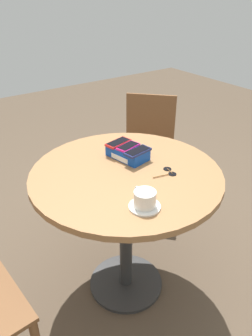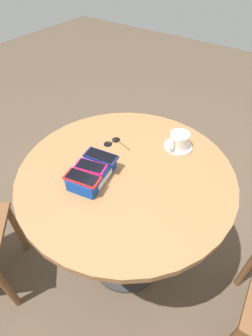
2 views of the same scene
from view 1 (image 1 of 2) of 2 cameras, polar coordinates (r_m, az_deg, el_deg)
ground_plane at (r=2.07m, az=-0.00°, el=-19.42°), size 8.00×8.00×0.00m
round_table at (r=1.64m, az=-0.00°, el=-4.79°), size 0.92×0.92×0.77m
phone_box at (r=1.68m, az=0.28°, el=2.68°), size 0.23×0.16×0.06m
phone_red at (r=1.71m, az=-1.35°, el=4.44°), size 0.09×0.15×0.01m
phone_magenta at (r=1.67m, az=0.39°, el=3.77°), size 0.09×0.13×0.01m
phone_navy at (r=1.62m, az=2.06°, el=2.93°), size 0.08×0.15×0.01m
saucer at (r=1.33m, az=3.26°, el=-6.71°), size 0.13×0.13×0.01m
coffee_cup at (r=1.31m, az=3.24°, el=-5.28°), size 0.12×0.09×0.07m
sunglasses at (r=1.57m, az=7.45°, el=-0.69°), size 0.09×0.13×0.01m
chair_near_window at (r=2.48m, az=3.77°, el=2.80°), size 0.55×0.55×0.85m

